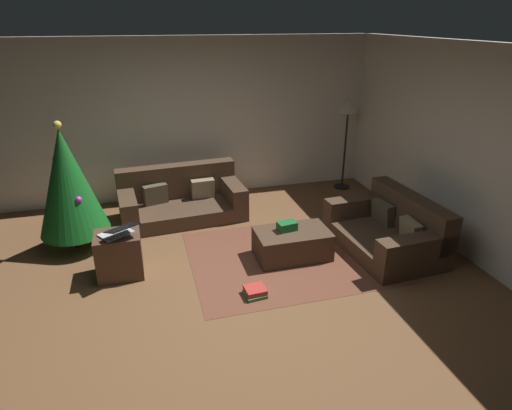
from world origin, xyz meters
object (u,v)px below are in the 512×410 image
couch_right (391,230)px  ottoman (292,244)px  christmas_tree (68,182)px  corner_lamp (348,112)px  laptop (118,231)px  gift_box (287,226)px  book_stack (255,292)px  side_table (119,255)px  tv_remote (293,228)px  couch_left (181,199)px

couch_right → ottoman: couch_right is taller
couch_right → christmas_tree: (-4.01, 1.15, 0.66)m
christmas_tree → corner_lamp: christmas_tree is taller
christmas_tree → laptop: christmas_tree is taller
gift_box → book_stack: (-0.63, -0.77, -0.37)m
couch_right → book_stack: (-2.02, -0.58, -0.22)m
side_table → gift_box: bearing=-2.4°
gift_box → side_table: size_ratio=0.44×
book_stack → couch_right: bearing=16.0°
christmas_tree → side_table: 1.23m
book_stack → ottoman: bearing=45.9°
book_stack → corner_lamp: (2.42, 2.82, 1.31)m
couch_right → corner_lamp: bearing=-13.2°
tv_remote → corner_lamp: (1.69, 2.03, 0.99)m
couch_right → ottoman: (-1.33, 0.13, -0.09)m
ottoman → corner_lamp: corner_lamp is taller
christmas_tree → book_stack: size_ratio=6.79×
couch_right → corner_lamp: corner_lamp is taller
couch_right → gift_box: (-1.39, 0.19, 0.15)m
christmas_tree → ottoman: bearing=-20.8°
couch_left → gift_box: 2.01m
couch_left → laptop: 1.84m
tv_remote → book_stack: size_ratio=0.63×
tv_remote → corner_lamp: size_ratio=0.10×
couch_left → couch_right: (2.56, -1.81, -0.00)m
christmas_tree → side_table: (0.56, -0.88, -0.66)m
tv_remote → corner_lamp: corner_lamp is taller
couch_left → side_table: (-0.90, -1.54, -0.00)m
laptop → corner_lamp: bearing=27.8°
laptop → side_table: bearing=121.6°
laptop → corner_lamp: size_ratio=0.33×
couch_left → gift_box: (1.17, -1.63, 0.15)m
side_table → corner_lamp: size_ratio=0.34×
christmas_tree → book_stack: bearing=-41.0°
gift_box → book_stack: bearing=-129.5°
couch_left → corner_lamp: size_ratio=1.19×
corner_lamp → side_table: bearing=-152.9°
book_stack → side_table: bearing=149.3°
tv_remote → side_table: side_table is taller
side_table → corner_lamp: 4.46m
ottoman → book_stack: 1.00m
christmas_tree → couch_left: bearing=24.3°
tv_remote → corner_lamp: 2.82m
gift_box → ottoman: bearing=-41.1°
corner_lamp → ottoman: bearing=-129.3°
couch_left → couch_right: bearing=140.5°
tv_remote → christmas_tree: christmas_tree is taller
couch_right → gift_box: size_ratio=6.74×
corner_lamp → book_stack: bearing=-130.6°
couch_right → gift_box: 1.41m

